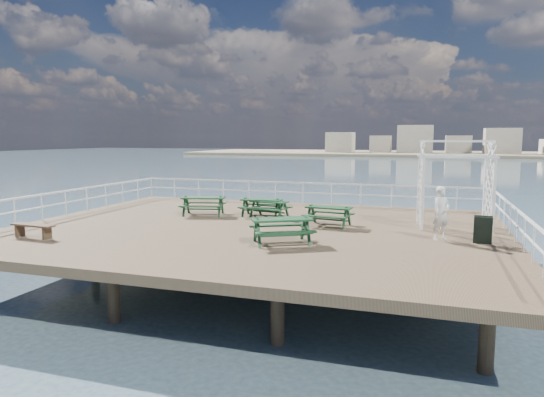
{
  "coord_description": "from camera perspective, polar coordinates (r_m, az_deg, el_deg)",
  "views": [
    {
      "loc": [
        6.09,
        -17.03,
        3.38
      ],
      "look_at": [
        0.57,
        0.01,
        1.1
      ],
      "focal_mm": 32.0,
      "sensor_mm": 36.0,
      "label": 1
    }
  ],
  "objects": [
    {
      "name": "ground",
      "position": [
        18.43,
        -1.68,
        -3.79
      ],
      "size": [
        18.0,
        14.0,
        0.3
      ],
      "primitive_type": "cube",
      "color": "brown",
      "rests_on": "ground"
    },
    {
      "name": "picnic_table_e",
      "position": [
        15.43,
        1.14,
        -3.16
      ],
      "size": [
        2.4,
        2.25,
        0.92
      ],
      "rotation": [
        0.0,
        0.0,
        0.5
      ],
      "color": "#13351D",
      "rests_on": "ground"
    },
    {
      "name": "flat_bench_far",
      "position": [
        18.19,
        -26.3,
        -3.09
      ],
      "size": [
        1.65,
        0.49,
        0.47
      ],
      "rotation": [
        0.0,
        0.0,
        -0.07
      ],
      "color": "brown",
      "rests_on": "ground"
    },
    {
      "name": "picnic_table_a",
      "position": [
        21.27,
        -8.09,
        -0.4
      ],
      "size": [
        2.15,
        1.89,
        0.9
      ],
      "rotation": [
        0.0,
        0.0,
        0.24
      ],
      "color": "#13351D",
      "rests_on": "ground"
    },
    {
      "name": "trellis_arbor",
      "position": [
        19.16,
        20.7,
        1.0
      ],
      "size": [
        2.78,
        1.71,
        3.27
      ],
      "rotation": [
        0.0,
        0.0,
        0.12
      ],
      "color": "silver",
      "rests_on": "ground"
    },
    {
      "name": "picnic_table_b",
      "position": [
        18.65,
        6.68,
        -1.57
      ],
      "size": [
        1.86,
        1.57,
        0.83
      ],
      "rotation": [
        0.0,
        0.0,
        -0.12
      ],
      "color": "#13351D",
      "rests_on": "ground"
    },
    {
      "name": "picnic_table_c",
      "position": [
        20.52,
        -0.33,
        -0.81
      ],
      "size": [
        1.81,
        1.56,
        0.78
      ],
      "rotation": [
        0.0,
        0.0,
        -0.18
      ],
      "color": "#13351D",
      "rests_on": "ground"
    },
    {
      "name": "sandwich_board",
      "position": [
        16.79,
        23.55,
        -3.44
      ],
      "size": [
        0.59,
        0.46,
        0.9
      ],
      "rotation": [
        0.0,
        0.0,
        -0.09
      ],
      "color": "black",
      "rests_on": "ground"
    },
    {
      "name": "railing",
      "position": [
        20.7,
        0.51,
        0.3
      ],
      "size": [
        17.77,
        13.76,
        1.1
      ],
      "color": "silver",
      "rests_on": "ground"
    },
    {
      "name": "person",
      "position": [
        16.86,
        19.27,
        -1.65
      ],
      "size": [
        0.77,
        0.74,
        1.78
      ],
      "primitive_type": "imported",
      "rotation": [
        0.0,
        0.0,
        0.68
      ],
      "color": "silver",
      "rests_on": "ground"
    },
    {
      "name": "picnic_table_d",
      "position": [
        20.78,
        -1.25,
        -0.61
      ],
      "size": [
        1.83,
        1.52,
        0.84
      ],
      "rotation": [
        0.0,
        0.0,
        0.08
      ],
      "color": "#13351D",
      "rests_on": "ground"
    },
    {
      "name": "sea_backdrop",
      "position": [
        151.29,
        20.49,
        5.32
      ],
      "size": [
        300.0,
        300.0,
        9.2
      ],
      "color": "#3C5966",
      "rests_on": "ground"
    }
  ]
}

